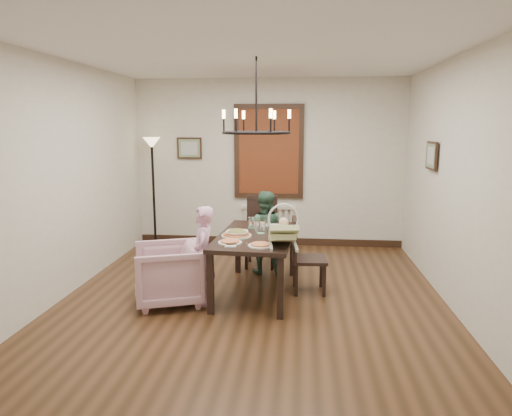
% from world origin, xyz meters
% --- Properties ---
extents(room_shell, '(4.51, 5.00, 2.81)m').
position_xyz_m(room_shell, '(0.00, 0.37, 1.40)').
color(room_shell, '#55341D').
rests_on(room_shell, ground).
extents(dining_table, '(0.99, 1.62, 0.74)m').
position_xyz_m(dining_table, '(0.02, 0.17, 0.65)').
color(dining_table, black).
rests_on(dining_table, room_shell).
extents(chair_far, '(0.46, 0.46, 1.03)m').
position_xyz_m(chair_far, '(-0.02, 1.25, 0.51)').
color(chair_far, black).
rests_on(chair_far, room_shell).
extents(chair_right, '(0.44, 0.44, 0.93)m').
position_xyz_m(chair_right, '(0.67, 0.27, 0.46)').
color(chair_right, black).
rests_on(chair_right, room_shell).
extents(armchair, '(0.97, 0.95, 0.69)m').
position_xyz_m(armchair, '(-0.96, -0.25, 0.35)').
color(armchair, '#D09FAB').
rests_on(armchair, room_shell).
extents(elderly_woman, '(0.27, 0.37, 0.95)m').
position_xyz_m(elderly_woman, '(-0.55, -0.24, 0.47)').
color(elderly_woman, '#DA99BC').
rests_on(elderly_woman, room_shell).
extents(seated_man, '(0.47, 0.37, 0.96)m').
position_xyz_m(seated_man, '(0.05, 0.94, 0.48)').
color(seated_man, '#375D47').
rests_on(seated_man, room_shell).
extents(baby_bouncer, '(0.41, 0.53, 0.32)m').
position_xyz_m(baby_bouncer, '(0.36, -0.35, 0.90)').
color(baby_bouncer, beige).
rests_on(baby_bouncer, dining_table).
extents(salad_bowl, '(0.32, 0.32, 0.08)m').
position_xyz_m(salad_bowl, '(-0.20, 0.04, 0.77)').
color(salad_bowl, white).
rests_on(salad_bowl, dining_table).
extents(pizza_platter, '(0.36, 0.36, 0.04)m').
position_xyz_m(pizza_platter, '(-0.20, 0.04, 0.76)').
color(pizza_platter, tan).
rests_on(pizza_platter, dining_table).
extents(drinking_glass, '(0.07, 0.07, 0.14)m').
position_xyz_m(drinking_glass, '(0.02, 0.30, 0.80)').
color(drinking_glass, silver).
rests_on(drinking_glass, dining_table).
extents(window_blinds, '(1.00, 0.03, 1.40)m').
position_xyz_m(window_blinds, '(0.00, 2.46, 1.60)').
color(window_blinds, brown).
rests_on(window_blinds, room_shell).
extents(radiator, '(0.92, 0.12, 0.62)m').
position_xyz_m(radiator, '(0.00, 2.48, 0.35)').
color(radiator, silver).
rests_on(radiator, room_shell).
extents(picture_back, '(0.42, 0.03, 0.36)m').
position_xyz_m(picture_back, '(-1.35, 2.47, 1.65)').
color(picture_back, black).
rests_on(picture_back, room_shell).
extents(picture_right, '(0.03, 0.42, 0.36)m').
position_xyz_m(picture_right, '(2.21, 0.90, 1.65)').
color(picture_right, black).
rests_on(picture_right, room_shell).
extents(floor_lamp, '(0.30, 0.30, 1.80)m').
position_xyz_m(floor_lamp, '(-1.90, 2.15, 0.90)').
color(floor_lamp, black).
rests_on(floor_lamp, room_shell).
extents(chandelier, '(0.80, 0.80, 0.04)m').
position_xyz_m(chandelier, '(0.02, 0.17, 1.95)').
color(chandelier, black).
rests_on(chandelier, room_shell).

